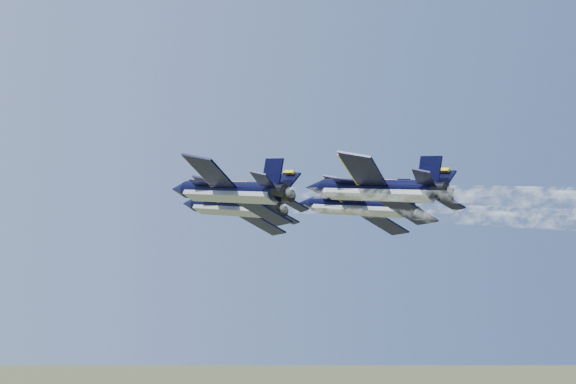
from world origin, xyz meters
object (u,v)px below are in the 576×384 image
jet_lead (232,206)px  jet_left (228,191)px  jet_slot (375,190)px  jet_right (356,206)px

jet_lead → jet_left: bearing=-133.1°
jet_lead → jet_slot: (4.91, -22.47, 0.00)m
jet_left → jet_slot: same height
jet_lead → jet_right: 15.28m
jet_left → jet_slot: size_ratio=1.00×
jet_lead → jet_right: bearing=-48.0°
jet_left → jet_slot: 15.27m
jet_right → jet_slot: size_ratio=1.00×
jet_slot → jet_left: bearing=128.6°
jet_lead → jet_slot: size_ratio=1.00×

